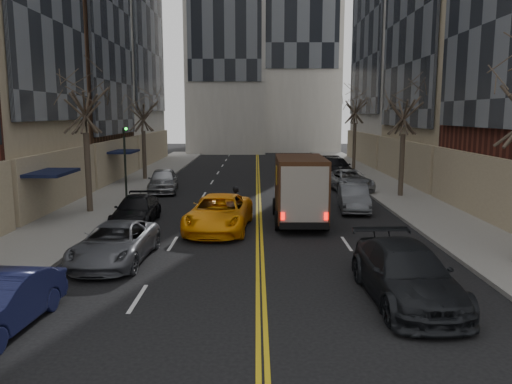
# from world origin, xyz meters

# --- Properties ---
(sidewalk_left) EXTENTS (4.00, 66.00, 0.15)m
(sidewalk_left) POSITION_xyz_m (-9.00, 27.00, 0.07)
(sidewalk_left) COLOR slate
(sidewalk_left) RESTS_ON ground
(sidewalk_right) EXTENTS (4.00, 66.00, 0.15)m
(sidewalk_right) POSITION_xyz_m (9.00, 27.00, 0.07)
(sidewalk_right) COLOR slate
(sidewalk_right) RESTS_ON ground
(tree_lf_mid) EXTENTS (3.20, 3.20, 8.91)m
(tree_lf_mid) POSITION_xyz_m (-8.80, 20.00, 6.60)
(tree_lf_mid) COLOR #382D23
(tree_lf_mid) RESTS_ON sidewalk_left
(tree_lf_far) EXTENTS (3.20, 3.20, 8.12)m
(tree_lf_far) POSITION_xyz_m (-8.80, 33.00, 6.02)
(tree_lf_far) COLOR #382D23
(tree_lf_far) RESTS_ON sidewalk_left
(tree_rt_mid) EXTENTS (3.20, 3.20, 8.32)m
(tree_rt_mid) POSITION_xyz_m (8.80, 25.00, 6.17)
(tree_rt_mid) COLOR #382D23
(tree_rt_mid) RESTS_ON sidewalk_right
(tree_rt_far) EXTENTS (3.20, 3.20, 9.11)m
(tree_rt_far) POSITION_xyz_m (8.80, 40.00, 6.74)
(tree_rt_far) COLOR #382D23
(tree_rt_far) RESTS_ON sidewalk_right
(traffic_signal) EXTENTS (0.29, 0.26, 4.70)m
(traffic_signal) POSITION_xyz_m (-7.39, 22.00, 2.82)
(traffic_signal) COLOR black
(traffic_signal) RESTS_ON sidewalk_left
(ups_truck) EXTENTS (2.44, 5.85, 3.19)m
(ups_truck) POSITION_xyz_m (1.91, 17.84, 1.61)
(ups_truck) COLOR black
(ups_truck) RESTS_ON ground
(observer_sedan) EXTENTS (2.39, 5.47, 1.56)m
(observer_sedan) POSITION_xyz_m (4.04, 7.86, 0.78)
(observer_sedan) COLOR black
(observer_sedan) RESTS_ON ground
(taxi) EXTENTS (3.05, 5.81, 1.56)m
(taxi) POSITION_xyz_m (-1.80, 16.32, 0.78)
(taxi) COLOR orange
(taxi) RESTS_ON ground
(pedestrian) EXTENTS (0.48, 0.67, 1.73)m
(pedestrian) POSITION_xyz_m (-1.08, 18.14, 0.86)
(pedestrian) COLOR black
(pedestrian) RESTS_ON ground
(parked_lf_b) EXTENTS (1.77, 4.22, 1.35)m
(parked_lf_b) POSITION_xyz_m (-6.30, 5.91, 0.68)
(parked_lf_b) COLOR #111538
(parked_lf_b) RESTS_ON ground
(parked_lf_c) EXTENTS (2.44, 4.98, 1.36)m
(parked_lf_c) POSITION_xyz_m (-5.10, 11.50, 0.68)
(parked_lf_c) COLOR #4F5157
(parked_lf_c) RESTS_ON ground
(parked_lf_d) EXTENTS (1.93, 4.54, 1.31)m
(parked_lf_d) POSITION_xyz_m (-5.82, 17.65, 0.65)
(parked_lf_d) COLOR black
(parked_lf_d) RESTS_ON ground
(parked_lf_e) EXTENTS (2.37, 4.80, 1.57)m
(parked_lf_e) POSITION_xyz_m (-6.30, 27.20, 0.79)
(parked_lf_e) COLOR #9A9CA1
(parked_lf_e) RESTS_ON ground
(parked_rt_a) EXTENTS (1.84, 4.28, 1.37)m
(parked_rt_a) POSITION_xyz_m (5.10, 20.87, 0.69)
(parked_rt_a) COLOR #55585D
(parked_rt_a) RESTS_ON ground
(parked_rt_b) EXTENTS (2.91, 5.32, 1.41)m
(parked_rt_b) POSITION_xyz_m (6.13, 27.71, 0.71)
(parked_rt_b) COLOR #A4A7AC
(parked_rt_b) RESTS_ON ground
(parked_rt_c) EXTENTS (2.71, 5.73, 1.61)m
(parked_rt_c) POSITION_xyz_m (6.30, 34.94, 0.81)
(parked_rt_c) COLOR black
(parked_rt_c) RESTS_ON ground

